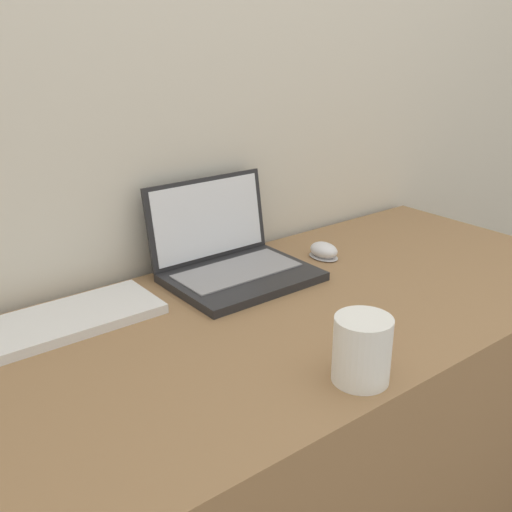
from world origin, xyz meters
name	(u,v)px	position (x,y,z in m)	size (l,w,h in m)	color
wall_back	(206,36)	(0.00, 0.74, 1.25)	(7.00, 0.04, 2.50)	silver
desk	(308,435)	(0.00, 0.35, 0.36)	(1.48, 0.70, 0.71)	#936D47
laptop	(231,257)	(-0.06, 0.57, 0.76)	(0.33, 0.28, 0.22)	#232326
drink_cup	(362,349)	(-0.15, 0.07, 0.77)	(0.10, 0.10, 0.12)	white
computer_mouse	(324,251)	(0.20, 0.52, 0.73)	(0.06, 0.09, 0.04)	#B2B2B7
external_keyboard	(70,319)	(-0.46, 0.57, 0.72)	(0.36, 0.16, 0.02)	silver
pen	(383,343)	(-0.03, 0.12, 0.72)	(0.13, 0.09, 0.01)	#A51E1E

